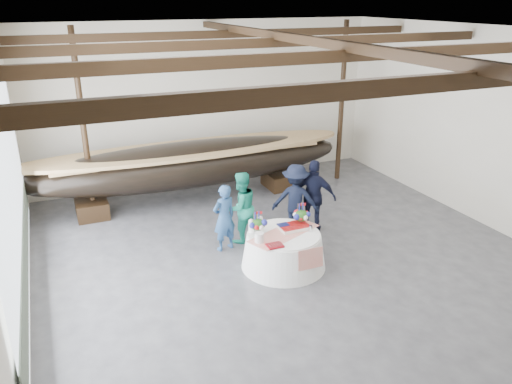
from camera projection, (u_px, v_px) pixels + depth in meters
name	position (u px, v px, depth m)	size (l,w,h in m)	color
floor	(305.00, 272.00, 9.83)	(10.00, 12.00, 0.01)	#3D3D42
wall_back	(207.00, 103.00, 14.14)	(10.00, 0.02, 4.50)	silver
wall_left	(4.00, 207.00, 7.18)	(0.02, 12.00, 4.50)	silver
wall_right	(512.00, 136.00, 10.84)	(0.02, 12.00, 4.50)	silver
ceiling	(315.00, 34.00, 8.19)	(10.00, 12.00, 0.01)	white
pavilion_structure	(293.00, 60.00, 9.03)	(9.80, 11.76, 4.50)	black
open_bay	(15.00, 208.00, 8.21)	(0.03, 7.00, 3.20)	silver
longboat_display	(191.00, 164.00, 12.93)	(8.54, 1.71, 1.60)	black
banquet_table	(284.00, 250.00, 9.94)	(1.69, 1.69, 0.73)	white
tabletop_items	(279.00, 224.00, 9.88)	(1.65, 1.10, 0.40)	red
guest_woman_blue	(224.00, 218.00, 10.48)	(0.54, 0.35, 1.47)	navy
guest_woman_teal	(241.00, 207.00, 10.83)	(0.78, 0.61, 1.60)	#1C9579
guest_man_left	(295.00, 200.00, 11.19)	(1.06, 0.61, 1.64)	black
guest_man_right	(314.00, 197.00, 11.26)	(1.00, 0.42, 1.71)	black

